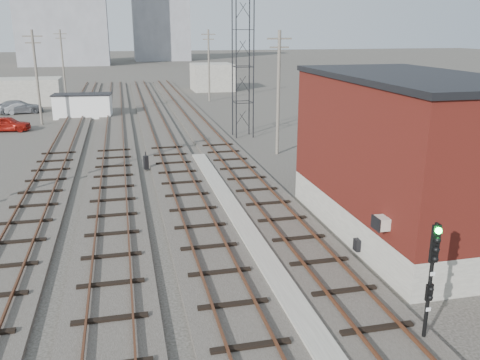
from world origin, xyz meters
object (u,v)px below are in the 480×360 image
object	(u,v)px
site_trailer	(83,106)
car_grey	(19,107)
signal_mast	(431,275)
switch_stand	(146,162)
car_silver	(21,108)
car_red	(7,124)

from	to	relation	value
site_trailer	car_grey	bearing A→B (deg)	152.75
signal_mast	car_grey	bearing A→B (deg)	111.82
site_trailer	car_grey	world-z (taller)	site_trailer
signal_mast	switch_stand	bearing A→B (deg)	108.23
signal_mast	car_silver	size ratio (longest dim) A/B	1.04
site_trailer	car_silver	distance (m)	8.23
car_silver	car_grey	bearing A→B (deg)	41.12
switch_stand	car_red	bearing A→B (deg)	104.20
car_silver	site_trailer	bearing A→B (deg)	-142.60
car_silver	car_grey	distance (m)	0.30
signal_mast	site_trailer	bearing A→B (deg)	105.65
site_trailer	signal_mast	bearing A→B (deg)	-69.19
car_red	car_grey	bearing A→B (deg)	11.05
car_silver	car_grey	world-z (taller)	car_grey
switch_stand	car_grey	bearing A→B (deg)	93.50
signal_mast	switch_stand	world-z (taller)	signal_mast
signal_mast	car_red	world-z (taller)	signal_mast
site_trailer	car_red	xyz separation A→B (m)	(-6.38, -6.24, -0.58)
site_trailer	car_silver	world-z (taller)	site_trailer
car_silver	car_grey	size ratio (longest dim) A/B	0.74
signal_mast	site_trailer	distance (m)	46.08
switch_stand	car_grey	xyz separation A→B (m)	(-12.50, 27.39, 0.17)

